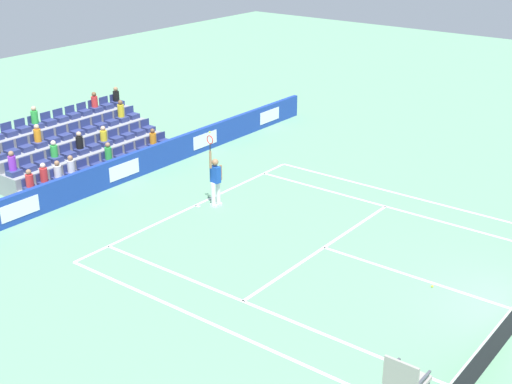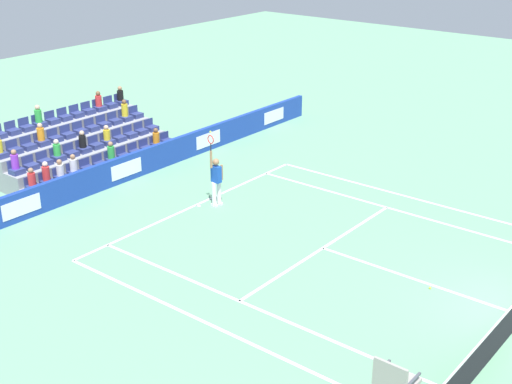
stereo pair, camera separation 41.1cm
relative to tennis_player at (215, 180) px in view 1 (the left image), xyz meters
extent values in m
cube|color=white|center=(0.46, -0.59, -0.99)|extent=(10.97, 0.10, 0.01)
cube|color=white|center=(0.46, 4.90, -0.99)|extent=(8.23, 0.10, 0.01)
cube|color=white|center=(0.46, 8.10, -0.99)|extent=(0.10, 6.40, 0.01)
cube|color=white|center=(4.57, 5.36, -0.99)|extent=(0.10, 11.89, 0.01)
cube|color=white|center=(-3.66, 5.36, -0.99)|extent=(0.10, 11.89, 0.01)
cube|color=white|center=(5.94, 5.36, -0.99)|extent=(0.10, 11.89, 0.01)
cube|color=white|center=(-5.03, 5.36, -0.99)|extent=(0.10, 11.89, 0.01)
cube|color=white|center=(0.46, -0.49, -0.99)|extent=(0.10, 0.20, 0.01)
cube|color=#193899|center=(0.46, -4.38, -0.47)|extent=(23.65, 0.20, 1.05)
cube|color=white|center=(-9.00, -4.27, -0.47)|extent=(1.51, 0.01, 0.59)
cube|color=white|center=(-4.27, -4.27, -0.47)|extent=(1.51, 0.01, 0.59)
cube|color=white|center=(0.46, -4.27, -0.47)|extent=(1.51, 0.01, 0.59)
cube|color=white|center=(5.19, -4.27, -0.47)|extent=(1.51, 0.01, 0.59)
cylinder|color=white|center=(-0.13, 0.01, -0.54)|extent=(0.16, 0.16, 0.90)
cylinder|color=white|center=(0.11, -0.01, -0.54)|extent=(0.16, 0.16, 0.90)
cube|color=white|center=(-0.13, 0.01, -0.95)|extent=(0.15, 0.27, 0.08)
cube|color=white|center=(0.11, -0.01, -0.95)|extent=(0.15, 0.27, 0.08)
cube|color=#1947B2|center=(-0.01, 0.00, 0.21)|extent=(0.26, 0.38, 0.60)
sphere|color=#9E7251|center=(-0.01, 0.00, 0.67)|extent=(0.24, 0.24, 0.24)
cylinder|color=#9E7251|center=(0.21, -0.03, 0.82)|extent=(0.09, 0.09, 0.62)
cylinder|color=#9E7251|center=(-0.22, 0.07, 0.23)|extent=(0.09, 0.09, 0.56)
cylinder|color=black|center=(0.21, -0.03, 1.27)|extent=(0.04, 0.04, 0.28)
torus|color=red|center=(0.21, -0.03, 1.55)|extent=(0.06, 0.31, 0.31)
sphere|color=#D1E533|center=(0.21, -0.03, 1.83)|extent=(0.07, 0.07, 0.07)
cube|color=gray|center=(7.14, 10.96, 0.76)|extent=(0.70, 0.70, 0.08)
cube|color=gray|center=(7.46, 10.96, 1.07)|extent=(0.06, 0.70, 0.55)
cube|color=#474C54|center=(7.14, 10.64, 0.94)|extent=(0.56, 0.05, 0.04)
cube|color=#474C54|center=(7.14, 11.28, 0.94)|extent=(0.56, 0.05, 0.04)
cube|color=gray|center=(0.46, -5.45, -0.78)|extent=(7.44, 0.95, 0.42)
cube|color=navy|center=(-2.95, -5.45, -0.47)|extent=(0.48, 0.44, 0.20)
cube|color=navy|center=(-2.95, -5.65, -0.22)|extent=(0.48, 0.04, 0.30)
cube|color=navy|center=(-2.33, -5.45, -0.47)|extent=(0.48, 0.44, 0.20)
cube|color=navy|center=(-2.33, -5.65, -0.22)|extent=(0.48, 0.04, 0.30)
cube|color=navy|center=(-1.71, -5.45, -0.47)|extent=(0.48, 0.44, 0.20)
cube|color=navy|center=(-1.71, -5.65, -0.22)|extent=(0.48, 0.04, 0.30)
cube|color=navy|center=(-1.09, -5.45, -0.47)|extent=(0.48, 0.44, 0.20)
cube|color=navy|center=(-1.09, -5.65, -0.22)|extent=(0.48, 0.04, 0.30)
cube|color=navy|center=(-0.47, -5.45, -0.47)|extent=(0.48, 0.44, 0.20)
cube|color=navy|center=(-0.47, -5.65, -0.22)|extent=(0.48, 0.04, 0.30)
cube|color=navy|center=(0.15, -5.45, -0.47)|extent=(0.48, 0.44, 0.20)
cube|color=navy|center=(0.15, -5.65, -0.22)|extent=(0.48, 0.04, 0.30)
cube|color=navy|center=(0.77, -5.45, -0.47)|extent=(0.48, 0.44, 0.20)
cube|color=navy|center=(0.77, -5.65, -0.22)|extent=(0.48, 0.04, 0.30)
cube|color=navy|center=(1.39, -5.45, -0.47)|extent=(0.48, 0.44, 0.20)
cube|color=navy|center=(1.39, -5.65, -0.22)|extent=(0.48, 0.04, 0.30)
cube|color=navy|center=(2.01, -5.45, -0.47)|extent=(0.48, 0.44, 0.20)
cube|color=navy|center=(2.01, -5.65, -0.22)|extent=(0.48, 0.04, 0.30)
cube|color=navy|center=(2.63, -5.45, -0.47)|extent=(0.48, 0.44, 0.20)
cube|color=navy|center=(2.63, -5.65, -0.22)|extent=(0.48, 0.04, 0.30)
cube|color=navy|center=(3.25, -5.45, -0.47)|extent=(0.48, 0.44, 0.20)
cube|color=navy|center=(3.25, -5.65, -0.22)|extent=(0.48, 0.04, 0.30)
cube|color=navy|center=(3.87, -5.45, -0.47)|extent=(0.48, 0.44, 0.20)
cube|color=navy|center=(3.87, -5.65, -0.22)|extent=(0.48, 0.04, 0.30)
cube|color=gray|center=(0.46, -6.40, -0.57)|extent=(7.44, 0.95, 0.84)
cube|color=navy|center=(-2.95, -6.40, -0.05)|extent=(0.48, 0.44, 0.20)
cube|color=navy|center=(-2.95, -6.60, 0.20)|extent=(0.48, 0.04, 0.30)
cube|color=navy|center=(-2.33, -6.40, -0.05)|extent=(0.48, 0.44, 0.20)
cube|color=navy|center=(-2.33, -6.60, 0.20)|extent=(0.48, 0.04, 0.30)
cube|color=navy|center=(-1.71, -6.40, -0.05)|extent=(0.48, 0.44, 0.20)
cube|color=navy|center=(-1.71, -6.60, 0.20)|extent=(0.48, 0.04, 0.30)
cube|color=navy|center=(-1.09, -6.40, -0.05)|extent=(0.48, 0.44, 0.20)
cube|color=navy|center=(-1.09, -6.60, 0.20)|extent=(0.48, 0.04, 0.30)
cube|color=navy|center=(-0.47, -6.40, -0.05)|extent=(0.48, 0.44, 0.20)
cube|color=navy|center=(-0.47, -6.60, 0.20)|extent=(0.48, 0.04, 0.30)
cube|color=navy|center=(0.15, -6.40, -0.05)|extent=(0.48, 0.44, 0.20)
cube|color=navy|center=(0.15, -6.60, 0.20)|extent=(0.48, 0.04, 0.30)
cube|color=navy|center=(0.77, -6.40, -0.05)|extent=(0.48, 0.44, 0.20)
cube|color=navy|center=(0.77, -6.60, 0.20)|extent=(0.48, 0.04, 0.30)
cube|color=navy|center=(1.39, -6.40, -0.05)|extent=(0.48, 0.44, 0.20)
cube|color=navy|center=(1.39, -6.60, 0.20)|extent=(0.48, 0.04, 0.30)
cube|color=navy|center=(2.01, -6.40, -0.05)|extent=(0.48, 0.44, 0.20)
cube|color=navy|center=(2.01, -6.60, 0.20)|extent=(0.48, 0.04, 0.30)
cube|color=navy|center=(2.63, -6.40, -0.05)|extent=(0.48, 0.44, 0.20)
cube|color=navy|center=(2.63, -6.60, 0.20)|extent=(0.48, 0.04, 0.30)
cube|color=navy|center=(3.25, -6.40, -0.05)|extent=(0.48, 0.44, 0.20)
cube|color=navy|center=(3.25, -6.60, 0.20)|extent=(0.48, 0.04, 0.30)
cube|color=navy|center=(3.87, -6.40, -0.05)|extent=(0.48, 0.44, 0.20)
cube|color=navy|center=(3.87, -6.60, 0.20)|extent=(0.48, 0.04, 0.30)
cube|color=gray|center=(0.46, -7.35, -0.36)|extent=(7.44, 0.95, 1.26)
cube|color=navy|center=(-2.95, -7.35, 0.37)|extent=(0.48, 0.44, 0.20)
cube|color=navy|center=(-2.95, -7.55, 0.62)|extent=(0.48, 0.04, 0.30)
cube|color=navy|center=(-2.33, -7.35, 0.37)|extent=(0.48, 0.44, 0.20)
cube|color=navy|center=(-2.33, -7.55, 0.62)|extent=(0.48, 0.04, 0.30)
cube|color=navy|center=(-1.71, -7.35, 0.37)|extent=(0.48, 0.44, 0.20)
cube|color=navy|center=(-1.71, -7.55, 0.62)|extent=(0.48, 0.04, 0.30)
cube|color=navy|center=(-1.09, -7.35, 0.37)|extent=(0.48, 0.44, 0.20)
cube|color=navy|center=(-1.09, -7.55, 0.62)|extent=(0.48, 0.04, 0.30)
cube|color=navy|center=(-0.47, -7.35, 0.37)|extent=(0.48, 0.44, 0.20)
cube|color=navy|center=(-0.47, -7.55, 0.62)|extent=(0.48, 0.04, 0.30)
cube|color=navy|center=(0.15, -7.35, 0.37)|extent=(0.48, 0.44, 0.20)
cube|color=navy|center=(0.15, -7.55, 0.62)|extent=(0.48, 0.04, 0.30)
cube|color=navy|center=(0.77, -7.35, 0.37)|extent=(0.48, 0.44, 0.20)
cube|color=navy|center=(0.77, -7.55, 0.62)|extent=(0.48, 0.04, 0.30)
cube|color=navy|center=(1.39, -7.35, 0.37)|extent=(0.48, 0.44, 0.20)
cube|color=navy|center=(1.39, -7.55, 0.62)|extent=(0.48, 0.04, 0.30)
cube|color=navy|center=(2.01, -7.35, 0.37)|extent=(0.48, 0.44, 0.20)
cube|color=navy|center=(2.01, -7.55, 0.62)|extent=(0.48, 0.04, 0.30)
cube|color=navy|center=(2.63, -7.35, 0.37)|extent=(0.48, 0.44, 0.20)
cube|color=navy|center=(2.63, -7.55, 0.62)|extent=(0.48, 0.04, 0.30)
cube|color=navy|center=(3.25, -7.35, 0.37)|extent=(0.48, 0.44, 0.20)
cube|color=navy|center=(3.25, -7.55, 0.62)|extent=(0.48, 0.04, 0.30)
cube|color=gray|center=(0.46, -8.30, -0.15)|extent=(7.44, 0.95, 1.68)
cube|color=navy|center=(-2.95, -8.30, 0.79)|extent=(0.48, 0.44, 0.20)
cube|color=navy|center=(-2.95, -8.50, 1.04)|extent=(0.48, 0.04, 0.30)
cube|color=navy|center=(-2.33, -8.30, 0.79)|extent=(0.48, 0.44, 0.20)
cube|color=navy|center=(-2.33, -8.50, 1.04)|extent=(0.48, 0.04, 0.30)
cube|color=navy|center=(-1.71, -8.30, 0.79)|extent=(0.48, 0.44, 0.20)
cube|color=navy|center=(-1.71, -8.50, 1.04)|extent=(0.48, 0.04, 0.30)
cube|color=navy|center=(-1.09, -8.30, 0.79)|extent=(0.48, 0.44, 0.20)
cube|color=navy|center=(-1.09, -8.50, 1.04)|extent=(0.48, 0.04, 0.30)
cube|color=navy|center=(-0.47, -8.30, 0.79)|extent=(0.48, 0.44, 0.20)
cube|color=navy|center=(-0.47, -8.50, 1.04)|extent=(0.48, 0.04, 0.30)
cube|color=navy|center=(0.15, -8.30, 0.79)|extent=(0.48, 0.44, 0.20)
cube|color=navy|center=(0.15, -8.50, 1.04)|extent=(0.48, 0.04, 0.30)
cube|color=navy|center=(0.77, -8.30, 0.79)|extent=(0.48, 0.44, 0.20)
cube|color=navy|center=(0.77, -8.50, 1.04)|extent=(0.48, 0.04, 0.30)
cube|color=navy|center=(1.39, -8.30, 0.79)|extent=(0.48, 0.44, 0.20)
cube|color=navy|center=(1.39, -8.50, 1.04)|extent=(0.48, 0.04, 0.30)
cube|color=navy|center=(2.01, -8.30, 0.79)|extent=(0.48, 0.44, 0.20)
cube|color=navy|center=(2.01, -8.50, 1.04)|extent=(0.48, 0.04, 0.30)
cube|color=navy|center=(2.63, -8.30, 0.79)|extent=(0.48, 0.44, 0.20)
cube|color=navy|center=(2.63, -8.50, 1.04)|extent=(0.48, 0.04, 0.30)
cylinder|color=red|center=(-1.71, -8.35, 1.12)|extent=(0.28, 0.28, 0.47)
sphere|color=brown|center=(-1.71, -8.35, 1.45)|extent=(0.20, 0.20, 0.20)
cylinder|color=orange|center=(-2.33, -5.50, -0.14)|extent=(0.28, 0.28, 0.46)
sphere|color=brown|center=(-2.33, -5.50, 0.19)|extent=(0.20, 0.20, 0.20)
cylinder|color=red|center=(3.25, -5.50, -0.11)|extent=(0.28, 0.28, 0.53)
sphere|color=beige|center=(3.25, -5.50, 0.25)|extent=(0.20, 0.20, 0.20)
cylinder|color=black|center=(-2.95, -8.35, 1.11)|extent=(0.28, 0.28, 0.45)
sphere|color=#9E7251|center=(-2.95, -8.35, 1.44)|extent=(0.20, 0.20, 0.20)
cylinder|color=purple|center=(3.87, -6.45, 0.32)|extent=(0.28, 0.28, 0.54)
sphere|color=#9E7251|center=(3.87, -6.45, 0.68)|extent=(0.20, 0.20, 0.20)
cylinder|color=red|center=(3.87, -5.50, -0.14)|extent=(0.28, 0.28, 0.46)
sphere|color=#9E7251|center=(3.87, -5.50, 0.19)|extent=(0.20, 0.20, 0.20)
cylinder|color=yellow|center=(-0.47, -6.45, 0.26)|extent=(0.28, 0.28, 0.43)
sphere|color=#D3A884|center=(-0.47, -6.45, 0.57)|extent=(0.20, 0.20, 0.20)
cylinder|color=green|center=(0.15, -5.50, -0.12)|extent=(0.28, 0.28, 0.49)
sphere|color=#9E7251|center=(0.15, -5.50, 0.22)|extent=(0.20, 0.20, 0.20)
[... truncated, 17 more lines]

